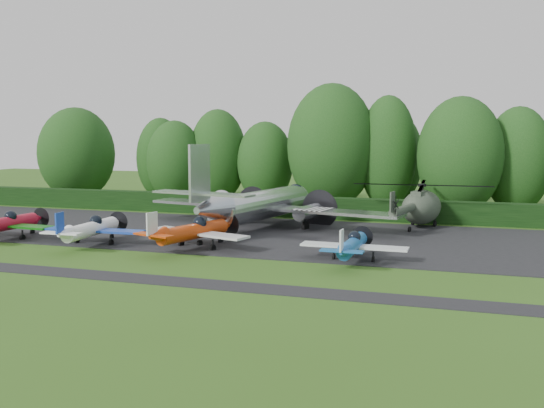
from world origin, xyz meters
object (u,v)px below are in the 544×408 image
(light_plane_red, at_px, (5,224))
(light_plane_orange, at_px, (193,231))
(transport_plane, at_px, (261,205))
(light_plane_white, at_px, (91,229))
(helicopter, at_px, (421,204))
(light_plane_blue, at_px, (353,245))

(light_plane_red, xyz_separation_m, light_plane_orange, (15.41, 0.84, 0.06))
(transport_plane, bearing_deg, light_plane_white, -143.08)
(transport_plane, relative_size, helicopter, 1.72)
(transport_plane, height_order, light_plane_white, transport_plane)
(light_plane_blue, bearing_deg, transport_plane, 131.30)
(light_plane_red, relative_size, light_plane_orange, 0.96)
(light_plane_red, bearing_deg, light_plane_orange, -0.95)
(light_plane_orange, xyz_separation_m, helicopter, (14.52, 14.97, 0.75))
(light_plane_red, bearing_deg, light_plane_white, -4.07)
(transport_plane, bearing_deg, helicopter, 10.24)
(light_plane_red, relative_size, helicopter, 0.59)
(light_plane_red, height_order, light_plane_white, light_plane_red)
(light_plane_orange, xyz_separation_m, light_plane_blue, (11.38, -0.84, -0.20))
(light_plane_red, xyz_separation_m, light_plane_blue, (26.79, -0.00, -0.14))
(light_plane_blue, bearing_deg, helicopter, 77.77)
(light_plane_red, relative_size, light_plane_blue, 1.13)
(transport_plane, xyz_separation_m, light_plane_blue, (9.70, -10.66, -1.03))
(transport_plane, bearing_deg, light_plane_red, -159.69)
(light_plane_blue, bearing_deg, light_plane_orange, 174.77)
(light_plane_red, height_order, light_plane_orange, light_plane_orange)
(transport_plane, distance_m, light_plane_white, 14.24)
(light_plane_red, distance_m, light_plane_blue, 26.79)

